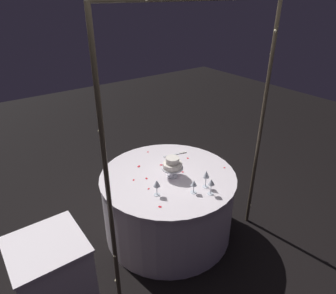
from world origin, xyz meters
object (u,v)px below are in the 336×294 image
at_px(wine_glass_1, 194,184).
at_px(decorative_arch, 199,118).
at_px(tiered_cake, 172,164).
at_px(wine_glass_3, 157,184).
at_px(cake_knife, 176,154).
at_px(main_table, 168,204).
at_px(wine_glass_0, 206,175).
at_px(side_table, 54,281).
at_px(wine_glass_2, 211,183).

bearing_deg(wine_glass_1, decorative_arch, 68.81).
bearing_deg(tiered_cake, wine_glass_3, 28.72).
bearing_deg(decorative_arch, cake_knife, -115.25).
bearing_deg(cake_knife, main_table, 41.23).
bearing_deg(wine_glass_0, main_table, -66.42).
height_order(wine_glass_0, wine_glass_1, wine_glass_0).
bearing_deg(wine_glass_0, cake_knife, -104.19).
bearing_deg(tiered_cake, cake_knife, -132.79).
xyz_separation_m(decorative_arch, wine_glass_0, (-0.17, -0.04, -0.64)).
bearing_deg(side_table, wine_glass_2, 171.41).
distance_m(side_table, wine_glass_1, 1.42).
relative_size(side_table, wine_glass_2, 4.83).
relative_size(side_table, wine_glass_0, 4.30).
height_order(decorative_arch, tiered_cake, decorative_arch).
distance_m(tiered_cake, wine_glass_1, 0.34).
height_order(wine_glass_2, wine_glass_3, wine_glass_2).
bearing_deg(side_table, cake_knife, -160.83).
distance_m(decorative_arch, cake_knife, 1.11).
bearing_deg(side_table, main_table, -168.07).
height_order(tiered_cake, wine_glass_1, tiered_cake).
bearing_deg(wine_glass_2, tiered_cake, -76.59).
xyz_separation_m(main_table, side_table, (1.33, 0.28, 0.02)).
bearing_deg(main_table, decorative_arch, 89.87).
bearing_deg(wine_glass_3, main_table, -143.00).
bearing_deg(cake_knife, wine_glass_2, 75.06).
distance_m(wine_glass_1, wine_glass_3, 0.35).
relative_size(decorative_arch, wine_glass_0, 13.16).
distance_m(wine_glass_1, cake_knife, 0.77).
relative_size(main_table, side_table, 1.79).
xyz_separation_m(side_table, wine_glass_3, (-1.04, -0.06, 0.47)).
bearing_deg(wine_glass_2, cake_knife, -104.94).
distance_m(main_table, wine_glass_1, 0.61).
distance_m(wine_glass_0, wine_glass_1, 0.16).
bearing_deg(wine_glass_0, decorative_arch, 13.70).
relative_size(decorative_arch, main_table, 1.71).
xyz_separation_m(wine_glass_2, wine_glass_3, (0.41, -0.28, -0.00)).
xyz_separation_m(side_table, wine_glass_2, (-1.46, 0.22, 0.47)).
xyz_separation_m(tiered_cake, wine_glass_0, (-0.15, 0.34, -0.01)).
relative_size(tiered_cake, cake_knife, 0.76).
height_order(wine_glass_1, cake_knife, wine_glass_1).
relative_size(decorative_arch, cake_knife, 8.26).
xyz_separation_m(side_table, cake_knife, (-1.67, -0.58, 0.35)).
bearing_deg(tiered_cake, main_table, -66.34).
bearing_deg(wine_glass_0, tiered_cake, -66.43).
distance_m(decorative_arch, wine_glass_3, 0.74).
distance_m(decorative_arch, tiered_cake, 0.74).
relative_size(decorative_arch, wine_glass_1, 17.97).
relative_size(main_table, wine_glass_3, 8.74).
relative_size(side_table, wine_glass_3, 4.87).
bearing_deg(tiered_cake, wine_glass_1, 88.93).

